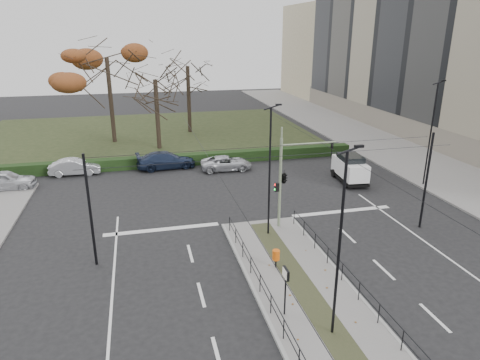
# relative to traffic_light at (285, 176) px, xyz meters

# --- Properties ---
(ground) EXTENTS (140.00, 140.00, 0.00)m
(ground) POSITION_rel_traffic_light_xyz_m (-1.36, -3.93, -3.38)
(ground) COLOR black
(ground) RESTS_ON ground
(median_island) EXTENTS (4.40, 15.00, 0.14)m
(median_island) POSITION_rel_traffic_light_xyz_m (-1.36, -6.43, -3.31)
(median_island) COLOR slate
(median_island) RESTS_ON ground
(sidewalk_east) EXTENTS (8.00, 90.00, 0.14)m
(sidewalk_east) POSITION_rel_traffic_light_xyz_m (16.64, 18.07, -3.31)
(sidewalk_east) COLOR slate
(sidewalk_east) RESTS_ON ground
(park) EXTENTS (38.00, 26.00, 0.10)m
(park) POSITION_rel_traffic_light_xyz_m (-7.36, 28.07, -3.33)
(park) COLOR black
(park) RESTS_ON ground
(hedge) EXTENTS (38.00, 1.00, 1.00)m
(hedge) POSITION_rel_traffic_light_xyz_m (-7.36, 14.67, -2.88)
(hedge) COLOR black
(hedge) RESTS_ON ground
(apartment_block) EXTENTS (13.09, 52.10, 21.64)m
(apartment_block) POSITION_rel_traffic_light_xyz_m (26.61, 20.03, 7.02)
(apartment_block) COLOR tan
(apartment_block) RESTS_ON ground
(median_railing) EXTENTS (4.14, 13.24, 0.92)m
(median_railing) POSITION_rel_traffic_light_xyz_m (-1.36, -6.53, -2.40)
(median_railing) COLOR black
(median_railing) RESTS_ON median_island
(catenary) EXTENTS (20.00, 34.00, 6.00)m
(catenary) POSITION_rel_traffic_light_xyz_m (-1.36, -2.31, 0.04)
(catenary) COLOR black
(catenary) RESTS_ON ground
(traffic_light) EXTENTS (3.81, 2.13, 5.56)m
(traffic_light) POSITION_rel_traffic_light_xyz_m (0.00, 0.00, 0.00)
(traffic_light) COLOR gray
(traffic_light) RESTS_ON median_island
(litter_bin) EXTENTS (0.38, 0.38, 0.97)m
(litter_bin) POSITION_rel_traffic_light_xyz_m (-2.03, -4.65, -2.54)
(litter_bin) COLOR black
(litter_bin) RESTS_ON median_island
(info_panel) EXTENTS (0.12, 0.57, 2.20)m
(info_panel) POSITION_rel_traffic_light_xyz_m (-2.87, -8.38, -1.51)
(info_panel) COLOR black
(info_panel) RESTS_ON median_island
(streetlamp_median_near) EXTENTS (0.64, 0.13, 7.68)m
(streetlamp_median_near) POSITION_rel_traffic_light_xyz_m (-1.38, -9.93, 0.67)
(streetlamp_median_near) COLOR black
(streetlamp_median_near) RESTS_ON median_island
(streetlamp_median_far) EXTENTS (0.64, 0.13, 7.69)m
(streetlamp_median_far) POSITION_rel_traffic_light_xyz_m (-1.25, -0.85, 0.67)
(streetlamp_median_far) COLOR black
(streetlamp_median_far) RESTS_ON median_island
(streetlamp_sidewalk) EXTENTS (0.67, 0.14, 8.03)m
(streetlamp_sidewalk) POSITION_rel_traffic_light_xyz_m (13.23, 4.68, 0.85)
(streetlamp_sidewalk) COLOR black
(streetlamp_sidewalk) RESTS_ON sidewalk_east
(parked_car_first) EXTENTS (4.50, 1.86, 1.53)m
(parked_car_first) POSITION_rel_traffic_light_xyz_m (-18.57, 11.37, -2.61)
(parked_car_first) COLOR #B8BAC1
(parked_car_first) RESTS_ON ground
(parked_car_second) EXTENTS (4.14, 1.46, 1.36)m
(parked_car_second) POSITION_rel_traffic_light_xyz_m (-13.79, 14.05, -2.70)
(parked_car_second) COLOR #B8BAC1
(parked_car_second) RESTS_ON ground
(parked_car_third) EXTENTS (5.30, 2.54, 1.49)m
(parked_car_third) POSITION_rel_traffic_light_xyz_m (-6.16, 14.07, -2.63)
(parked_car_third) COLOR #1C2741
(parked_car_third) RESTS_ON ground
(parked_car_fourth) EXTENTS (4.51, 2.18, 1.24)m
(parked_car_fourth) POSITION_rel_traffic_light_xyz_m (-1.06, 12.33, -2.76)
(parked_car_fourth) COLOR #B8BAC1
(parked_car_fourth) RESTS_ON ground
(white_van) EXTENTS (2.19, 4.20, 2.23)m
(white_van) POSITION_rel_traffic_light_xyz_m (7.97, 6.94, -2.21)
(white_van) COLOR white
(white_van) RESTS_ON ground
(rust_tree) EXTENTS (10.57, 10.57, 11.74)m
(rust_tree) POSITION_rel_traffic_light_xyz_m (-10.95, 24.86, 5.64)
(rust_tree) COLOR black
(rust_tree) RESTS_ON park
(bare_tree_center) EXTENTS (6.87, 6.87, 10.20)m
(bare_tree_center) POSITION_rel_traffic_light_xyz_m (-2.29, 27.88, 3.84)
(bare_tree_center) COLOR black
(bare_tree_center) RESTS_ON park
(bare_tree_near) EXTENTS (5.58, 5.58, 9.24)m
(bare_tree_near) POSITION_rel_traffic_light_xyz_m (-6.35, 20.90, 3.16)
(bare_tree_near) COLOR black
(bare_tree_near) RESTS_ON park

